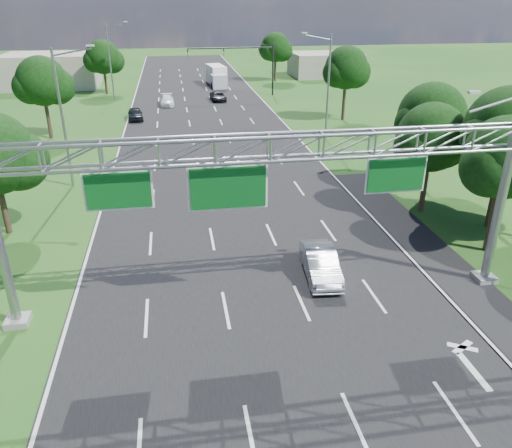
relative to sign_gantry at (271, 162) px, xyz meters
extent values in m
plane|color=#1C4F17|center=(-0.33, 18.00, -6.89)|extent=(220.00, 220.00, 0.00)
cube|color=black|center=(-0.33, 18.00, -6.89)|extent=(18.00, 180.00, 0.02)
cube|color=black|center=(9.87, 2.00, -6.89)|extent=(3.00, 30.00, 0.02)
cube|color=gray|center=(11.17, 0.00, -6.74)|extent=(1.00, 1.00, 0.30)
cylinder|color=gray|center=(11.17, 0.00, -2.89)|extent=(0.44, 0.44, 8.00)
cube|color=gray|center=(-11.33, 0.00, -6.74)|extent=(1.00, 1.00, 0.30)
cylinder|color=gray|center=(9.97, 0.00, 2.11)|extent=(2.54, 0.12, 0.79)
cube|color=beige|center=(8.77, 0.00, 2.61)|extent=(0.50, 0.22, 0.12)
cube|color=white|center=(-6.33, -0.02, -0.89)|extent=(2.80, 0.05, 1.70)
cube|color=#0A521B|center=(-6.33, -0.08, -0.89)|extent=(2.62, 0.05, 1.52)
cube|color=white|center=(-1.83, -0.02, -1.04)|extent=(3.40, 0.05, 2.00)
cube|color=#0A521B|center=(-1.83, -0.08, -1.04)|extent=(3.22, 0.05, 1.82)
cube|color=white|center=(5.67, -0.02, -0.89)|extent=(2.80, 0.05, 1.70)
cube|color=#0A521B|center=(5.67, -0.08, -0.89)|extent=(2.62, 0.05, 1.52)
cylinder|color=black|center=(10.67, 53.00, -3.39)|extent=(0.24, 0.24, 7.00)
cylinder|color=black|center=(4.67, 53.00, -0.29)|extent=(12.00, 0.18, 0.18)
imported|color=black|center=(-1.33, 53.00, -0.84)|extent=(0.18, 0.22, 1.10)
imported|color=black|center=(3.67, 53.00, -0.84)|extent=(0.18, 0.22, 1.10)
imported|color=black|center=(8.67, 53.00, -0.84)|extent=(0.18, 0.22, 1.10)
cylinder|color=gray|center=(-11.83, 18.00, -1.89)|extent=(0.20, 0.20, 10.00)
cylinder|color=gray|center=(-10.53, 18.00, 2.81)|extent=(2.78, 0.12, 0.60)
cube|color=beige|center=(-9.23, 18.00, 3.21)|extent=(0.55, 0.22, 0.12)
cylinder|color=gray|center=(-11.83, 53.00, -1.89)|extent=(0.20, 0.20, 10.00)
cylinder|color=gray|center=(-10.53, 53.00, 2.81)|extent=(2.78, 0.12, 0.60)
cube|color=beige|center=(-9.23, 53.00, 3.21)|extent=(0.55, 0.22, 0.12)
cylinder|color=gray|center=(11.17, 28.00, -1.89)|extent=(0.20, 0.20, 10.00)
cylinder|color=gray|center=(9.87, 28.00, 2.81)|extent=(2.78, 0.12, 0.60)
cube|color=beige|center=(8.57, 28.00, 3.21)|extent=(0.55, 0.22, 0.12)
cylinder|color=#2D2116|center=(13.17, 3.00, -5.02)|extent=(0.36, 0.36, 3.74)
sphere|color=black|center=(13.17, 3.00, -1.39)|extent=(4.40, 4.40, 4.40)
sphere|color=black|center=(12.18, 2.70, -1.83)|extent=(3.08, 3.08, 3.08)
cylinder|color=#2D2116|center=(15.17, 6.00, -4.80)|extent=(0.36, 0.36, 4.18)
sphere|color=black|center=(15.17, 6.00, -0.71)|extent=(5.00, 5.00, 5.00)
sphere|color=black|center=(14.04, 5.70, -1.21)|extent=(3.50, 3.50, 3.50)
cylinder|color=#2D2116|center=(12.17, 9.00, -5.24)|extent=(0.36, 0.36, 3.30)
sphere|color=black|center=(12.17, 9.00, -1.83)|extent=(4.40, 4.40, 4.40)
sphere|color=black|center=(13.27, 9.40, -2.38)|extent=(3.30, 3.30, 3.30)
sphere|color=black|center=(11.18, 8.70, -2.27)|extent=(3.08, 3.08, 3.08)
cylinder|color=#2D2116|center=(14.17, 13.00, -5.13)|extent=(0.36, 0.36, 3.52)
sphere|color=black|center=(14.17, 13.00, -1.45)|extent=(4.80, 4.80, 4.80)
sphere|color=black|center=(15.37, 13.40, -2.05)|extent=(3.60, 3.60, 3.60)
sphere|color=black|center=(13.09, 12.70, -1.93)|extent=(3.36, 3.36, 3.36)
cylinder|color=#2D2116|center=(-14.33, 10.00, -5.35)|extent=(0.36, 0.36, 3.08)
sphere|color=black|center=(-13.13, 10.40, -2.49)|extent=(3.60, 3.60, 3.60)
cylinder|color=#2D2116|center=(-16.33, 33.00, -5.02)|extent=(0.36, 0.36, 3.74)
sphere|color=black|center=(-16.33, 33.00, -1.23)|extent=(4.80, 4.80, 4.80)
sphere|color=black|center=(-15.13, 33.40, -1.83)|extent=(3.60, 3.60, 3.60)
sphere|color=black|center=(-17.41, 32.70, -1.71)|extent=(3.36, 3.36, 3.36)
cylinder|color=#2D2116|center=(-13.33, 58.00, -5.24)|extent=(0.36, 0.36, 3.30)
sphere|color=black|center=(-13.33, 58.00, -1.67)|extent=(4.80, 4.80, 4.80)
sphere|color=black|center=(-12.13, 58.40, -2.27)|extent=(3.60, 3.60, 3.60)
sphere|color=black|center=(-14.41, 57.70, -2.15)|extent=(3.36, 3.36, 3.36)
cylinder|color=#2D2116|center=(15.67, 36.00, -4.91)|extent=(0.36, 0.36, 3.96)
sphere|color=black|center=(15.67, 36.00, -1.01)|extent=(4.80, 4.80, 4.80)
sphere|color=black|center=(16.87, 36.40, -1.61)|extent=(3.60, 3.60, 3.60)
sphere|color=black|center=(14.59, 35.70, -1.49)|extent=(3.36, 3.36, 3.36)
cylinder|color=#2D2116|center=(13.67, 66.00, -5.13)|extent=(0.36, 0.36, 3.52)
sphere|color=black|center=(13.67, 66.00, -1.45)|extent=(4.80, 4.80, 4.80)
sphere|color=black|center=(14.87, 66.40, -2.05)|extent=(3.60, 3.60, 3.60)
sphere|color=black|center=(12.59, 65.70, -1.93)|extent=(3.36, 3.36, 3.36)
cube|color=#A19487|center=(-22.33, 66.00, -4.39)|extent=(14.00, 10.00, 5.00)
cube|color=#A19487|center=(23.67, 70.00, -4.89)|extent=(12.00, 9.00, 4.00)
imported|color=#AAAFB6|center=(3.02, 1.79, -6.16)|extent=(1.94, 4.57, 1.47)
imported|color=white|center=(-4.56, 47.95, -6.27)|extent=(1.81, 4.34, 1.25)
imported|color=black|center=(2.41, 49.93, -6.31)|extent=(2.14, 4.29, 1.17)
imported|color=black|center=(-8.24, 39.96, -6.21)|extent=(2.04, 4.14, 1.36)
cube|color=white|center=(3.46, 63.75, -5.31)|extent=(3.03, 6.02, 2.88)
cube|color=silver|center=(3.46, 59.71, -5.83)|extent=(2.46, 2.38, 2.12)
cylinder|color=black|center=(2.41, 59.90, -6.41)|extent=(0.34, 0.96, 0.96)
cylinder|color=black|center=(4.52, 59.90, -6.41)|extent=(0.34, 0.96, 0.96)
cylinder|color=black|center=(2.41, 65.67, -6.41)|extent=(0.34, 0.96, 0.96)
cylinder|color=black|center=(4.52, 65.67, -6.41)|extent=(0.34, 0.96, 0.96)
camera|label=1|loc=(-3.92, -19.74, 6.35)|focal=35.00mm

